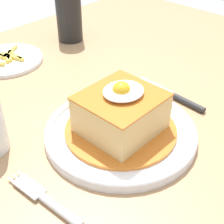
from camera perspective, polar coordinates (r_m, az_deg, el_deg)
name	(u,v)px	position (r m, az deg, el deg)	size (l,w,h in m)	color
dining_table	(125,151)	(0.69, 2.17, -6.72)	(1.21, 1.03, 0.73)	#A87F56
main_plate	(121,131)	(0.57, 1.48, -3.34)	(0.26, 0.26, 0.02)	white
sandwich_meal	(121,114)	(0.55, 1.55, -0.39)	(0.19, 0.19, 0.10)	#C66B23
fork	(50,203)	(0.47, -10.55, -15.00)	(0.03, 0.14, 0.01)	silver
knife	(178,98)	(0.67, 11.21, 2.41)	(0.03, 0.17, 0.01)	#262628
soda_can	(69,17)	(0.91, -7.36, 15.81)	(0.07, 0.07, 0.12)	black
side_plate_fries	(7,60)	(0.84, -17.61, 8.56)	(0.17, 0.17, 0.02)	white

